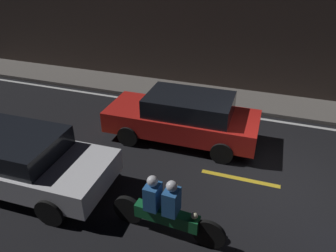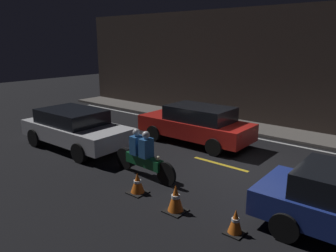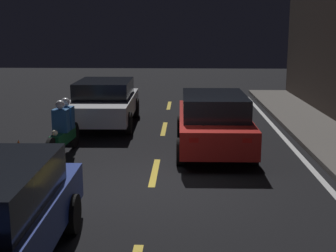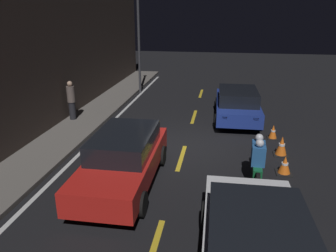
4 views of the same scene
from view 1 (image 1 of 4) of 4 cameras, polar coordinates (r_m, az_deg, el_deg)
ground_plane at (r=8.72m, az=19.00°, el=-10.02°), size 56.00×56.00×0.00m
raised_curb at (r=12.66m, az=19.87°, el=3.22°), size 28.00×1.79×0.13m
building_front at (r=12.83m, az=22.04°, el=15.71°), size 28.00×0.30×5.36m
lane_dash_b at (r=9.98m, az=-13.99°, el=-3.62°), size 2.00×0.14×0.01m
lane_dash_c at (r=8.70m, az=12.42°, el=-8.94°), size 2.00×0.14×0.01m
lane_solid_kerb at (r=11.66m, az=19.68°, el=0.59°), size 25.20×0.14×0.01m
sedan_white at (r=8.65m, az=-24.53°, el=-5.26°), size 4.45×2.09×1.42m
taxi_red at (r=9.70m, az=2.74°, el=1.62°), size 4.50×1.89×1.47m
motorcycle at (r=6.75m, az=-0.72°, el=-14.27°), size 2.45×0.40×1.41m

